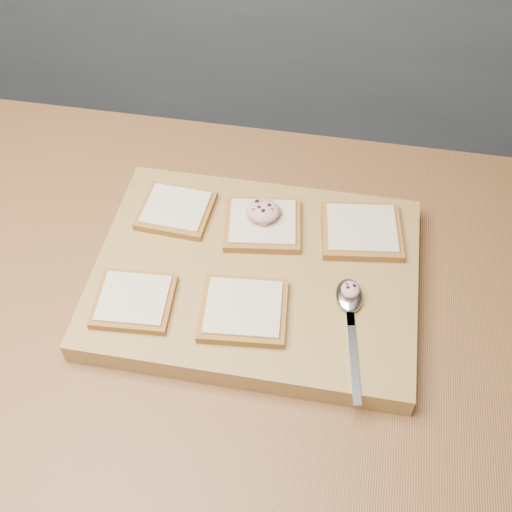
{
  "coord_description": "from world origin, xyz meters",
  "views": [
    {
      "loc": [
        0.19,
        -0.55,
        1.7
      ],
      "look_at": [
        0.09,
        0.04,
        0.97
      ],
      "focal_mm": 45.0,
      "sensor_mm": 36.0,
      "label": 1
    }
  ],
  "objects_px": {
    "cutting_board": "(256,276)",
    "tuna_salad_dollop": "(263,211)",
    "bread_far_center": "(263,224)",
    "spoon": "(350,304)"
  },
  "relations": [
    {
      "from": "cutting_board",
      "to": "spoon",
      "type": "relative_size",
      "value": 2.4
    },
    {
      "from": "cutting_board",
      "to": "bread_far_center",
      "type": "relative_size",
      "value": 3.66
    },
    {
      "from": "tuna_salad_dollop",
      "to": "cutting_board",
      "type": "bearing_deg",
      "value": -86.75
    },
    {
      "from": "cutting_board",
      "to": "tuna_salad_dollop",
      "type": "height_order",
      "value": "tuna_salad_dollop"
    },
    {
      "from": "spoon",
      "to": "tuna_salad_dollop",
      "type": "bearing_deg",
      "value": 137.54
    },
    {
      "from": "spoon",
      "to": "bread_far_center",
      "type": "bearing_deg",
      "value": 139.27
    },
    {
      "from": "tuna_salad_dollop",
      "to": "spoon",
      "type": "bearing_deg",
      "value": -42.46
    },
    {
      "from": "tuna_salad_dollop",
      "to": "spoon",
      "type": "distance_m",
      "value": 0.2
    },
    {
      "from": "bread_far_center",
      "to": "tuna_salad_dollop",
      "type": "bearing_deg",
      "value": 98.63
    },
    {
      "from": "cutting_board",
      "to": "bread_far_center",
      "type": "xyz_separation_m",
      "value": [
        -0.0,
        0.08,
        0.03
      ]
    }
  ]
}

